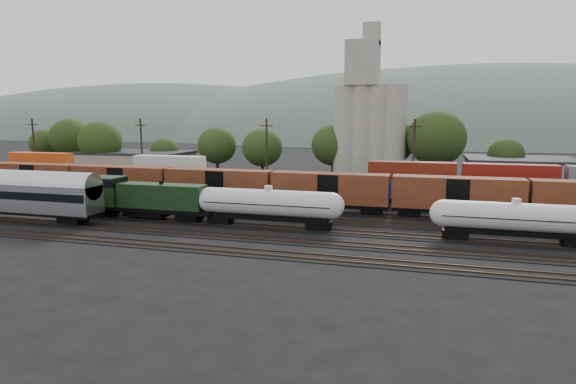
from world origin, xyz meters
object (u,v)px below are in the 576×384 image
(orange_locomotive, at_px, (228,185))
(tank_car_a, at_px, (269,204))
(passenger_coach, at_px, (3,191))
(grain_silo, at_px, (368,122))
(green_locomotive, at_px, (139,197))

(orange_locomotive, bearing_deg, tank_car_a, -53.21)
(passenger_coach, bearing_deg, tank_car_a, 8.99)
(tank_car_a, xyz_separation_m, orange_locomotive, (-11.22, 15.00, -0.26))
(grain_silo, bearing_deg, green_locomotive, -118.78)
(green_locomotive, distance_m, grain_silo, 47.56)
(tank_car_a, distance_m, orange_locomotive, 18.73)
(orange_locomotive, bearing_deg, green_locomotive, -109.32)
(green_locomotive, bearing_deg, tank_car_a, 0.00)
(tank_car_a, distance_m, grain_silo, 42.33)
(passenger_coach, xyz_separation_m, orange_locomotive, (20.39, 20.00, -1.17))
(passenger_coach, bearing_deg, orange_locomotive, 44.44)
(passenger_coach, xyz_separation_m, grain_silo, (37.65, 46.00, 7.70))
(green_locomotive, relative_size, orange_locomotive, 1.07)
(tank_car_a, relative_size, orange_locomotive, 1.02)
(green_locomotive, bearing_deg, passenger_coach, -161.72)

